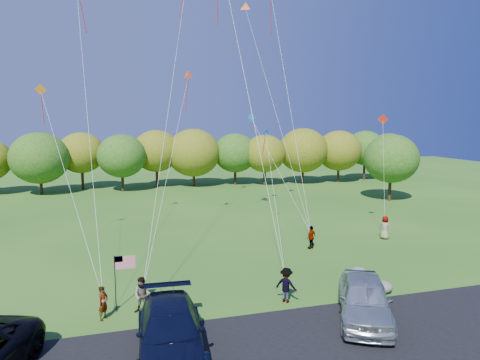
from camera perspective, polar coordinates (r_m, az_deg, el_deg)
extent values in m
plane|color=#2A5C1A|center=(21.64, -0.80, -16.65)|extent=(140.00, 140.00, 0.00)
cube|color=black|center=(18.22, 2.70, -21.62)|extent=(44.00, 6.00, 0.06)
cylinder|color=#3C2716|center=(60.05, -24.74, -0.06)|extent=(0.36, 0.36, 2.67)
ellipsoid|color=#366018|center=(59.70, -24.94, 3.30)|extent=(6.79, 6.79, 6.11)
cylinder|color=#3C2716|center=(56.56, -20.60, -0.15)|extent=(0.36, 0.36, 2.94)
ellipsoid|color=#1B5115|center=(56.21, -20.77, 3.24)|extent=(5.84, 5.84, 5.25)
cylinder|color=#3C2716|center=(55.57, -16.11, -0.44)|extent=(0.36, 0.36, 2.28)
ellipsoid|color=#1B5115|center=(55.23, -16.23, 2.54)|extent=(5.43, 5.43, 4.88)
cylinder|color=#3C2716|center=(56.76, -10.30, -0.10)|extent=(0.36, 0.36, 2.23)
ellipsoid|color=#1B5115|center=(56.40, -10.38, 3.11)|extent=(6.39, 6.39, 5.75)
cylinder|color=#3C2716|center=(60.18, -5.50, 0.91)|extent=(0.36, 0.36, 3.18)
ellipsoid|color=#366018|center=(59.84, -5.55, 4.48)|extent=(6.66, 6.66, 6.00)
cylinder|color=#3C2716|center=(61.18, -1.99, 0.73)|extent=(0.36, 0.36, 2.49)
ellipsoid|color=#366018|center=(60.85, -2.00, 3.85)|extent=(6.43, 6.43, 5.79)
cylinder|color=#3C2716|center=(61.78, 2.63, 1.01)|extent=(0.36, 0.36, 2.93)
ellipsoid|color=#1B5115|center=(61.48, 2.65, 3.81)|extent=(4.82, 4.82, 4.34)
cylinder|color=#3C2716|center=(64.41, 6.91, 1.04)|extent=(0.36, 0.36, 2.46)
ellipsoid|color=#366018|center=(64.10, 6.96, 3.88)|extent=(6.08, 6.08, 5.47)
cylinder|color=#3C2716|center=(63.63, 12.08, 1.15)|extent=(0.36, 0.36, 3.17)
ellipsoid|color=#366018|center=(63.32, 12.17, 4.25)|extent=(5.74, 5.74, 5.17)
cylinder|color=#3C2716|center=(66.34, 15.75, 1.12)|extent=(0.36, 0.36, 2.75)
ellipsoid|color=#1B5115|center=(66.03, 15.86, 3.99)|extent=(6.04, 6.04, 5.43)
cylinder|color=#3C2716|center=(68.50, 19.75, 0.93)|extent=(0.36, 0.36, 2.22)
ellipsoid|color=#1B5115|center=(68.21, 19.87, 3.56)|extent=(6.29, 6.29, 5.66)
cylinder|color=#3C2716|center=(50.83, 19.34, -1.05)|extent=(0.36, 0.36, 2.80)
ellipsoid|color=#1B5115|center=(50.44, 19.51, 2.71)|extent=(6.00, 6.00, 5.40)
imported|color=black|center=(17.63, -9.26, -19.36)|extent=(2.94, 6.36, 1.80)
imported|color=#B1B7BC|center=(20.84, 16.26, -14.95)|extent=(4.54, 6.01, 1.91)
imported|color=#4C4C59|center=(21.14, -17.78, -15.35)|extent=(0.64, 0.69, 1.58)
imported|color=#4C4C59|center=(21.28, -12.87, -14.75)|extent=(1.03, 0.93, 1.74)
imported|color=#4C4C59|center=(22.03, 6.19, -13.74)|extent=(1.27, 1.26, 1.76)
imported|color=#4C4C59|center=(30.78, 9.49, -7.54)|extent=(1.04, 0.85, 1.66)
imported|color=#4C4C59|center=(34.58, 18.75, -6.02)|extent=(0.93, 1.04, 1.78)
cylinder|color=black|center=(21.74, -16.30, -13.03)|extent=(0.05, 0.05, 2.68)
cube|color=red|center=(21.42, -15.09, -10.57)|extent=(0.97, 0.64, 0.02)
cube|color=navy|center=(21.37, -15.90, -10.10)|extent=(0.39, 0.02, 0.30)
ellipsoid|color=gray|center=(24.31, 18.27, -13.40)|extent=(1.29, 1.01, 0.64)
ellipsoid|color=gray|center=(26.51, 15.54, -11.66)|extent=(0.90, 0.75, 0.47)
cone|color=#EB5A0F|center=(36.16, 0.72, 22.07)|extent=(1.02, 0.78, 0.85)
cube|color=red|center=(34.98, 18.52, 7.66)|extent=(0.70, 0.42, 0.78)
cube|color=orange|center=(31.55, -25.06, 10.86)|extent=(0.74, 0.29, 0.71)
cube|color=#1479C8|center=(39.45, 1.52, 8.36)|extent=(0.63, 0.48, 0.75)
cone|color=red|center=(34.90, -6.90, 13.71)|extent=(0.87, 0.49, 0.77)
cube|color=blue|center=(33.69, 3.45, 6.37)|extent=(0.58, 0.18, 0.57)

